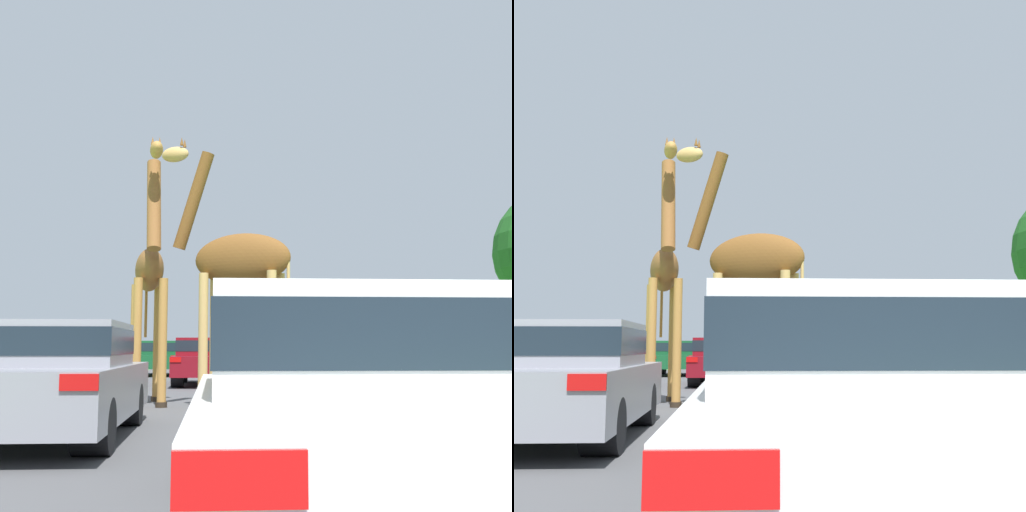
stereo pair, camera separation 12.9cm
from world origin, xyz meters
TOP-DOWN VIEW (x-y plane):
  - road at (0.00, 30.00)m, footprint 7.50×120.00m
  - giraffe_near_road at (-0.05, 12.14)m, footprint 2.55×1.38m
  - giraffe_companion at (-1.75, 13.47)m, footprint 0.92×2.75m
  - car_lead_maroon at (0.45, 4.54)m, footprint 1.97×4.54m
  - car_queue_right at (2.55, 16.19)m, footprint 1.93×4.36m
  - car_queue_left at (2.61, 25.97)m, footprint 1.71×4.65m
  - car_far_ahead at (-0.79, 20.41)m, footprint 1.73×4.27m
  - car_verge_right at (-2.72, 27.27)m, footprint 1.92×3.93m
  - car_rear_follower at (-2.48, 8.83)m, footprint 1.98×4.43m

SIDE VIEW (x-z plane):
  - road at x=0.00m, z-range 0.00..0.00m
  - car_verge_right at x=-2.72m, z-range 0.05..1.44m
  - car_lead_maroon at x=0.45m, z-range 0.04..1.47m
  - car_rear_follower at x=-2.48m, z-range 0.04..1.47m
  - car_far_ahead at x=-0.79m, z-range 0.06..1.47m
  - car_queue_right at x=2.55m, z-range 0.05..1.48m
  - car_queue_left at x=2.61m, z-range 0.04..1.50m
  - giraffe_companion at x=-1.75m, z-range -0.02..5.05m
  - giraffe_near_road at x=-0.05m, z-range -0.03..5.11m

